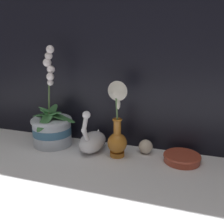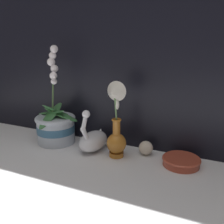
# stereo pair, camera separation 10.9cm
# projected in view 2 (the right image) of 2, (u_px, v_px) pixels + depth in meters

# --- Properties ---
(ground_plane) EXTENTS (2.80, 2.80, 0.00)m
(ground_plane) POSITION_uv_depth(u_px,v_px,m) (101.00, 162.00, 1.06)
(ground_plane) COLOR white
(window_backdrop) EXTENTS (2.80, 0.03, 1.20)m
(window_backdrop) POSITION_uv_depth(u_px,v_px,m) (123.00, 9.00, 1.08)
(window_backdrop) COLOR black
(window_backdrop) RESTS_ON ground_plane
(orchid_potted_plant) EXTENTS (0.25, 0.25, 0.45)m
(orchid_potted_plant) POSITION_uv_depth(u_px,v_px,m) (56.00, 125.00, 1.24)
(orchid_potted_plant) COLOR #B2BCCC
(orchid_potted_plant) RESTS_ON ground_plane
(swan_figurine) EXTENTS (0.11, 0.20, 0.20)m
(swan_figurine) POSITION_uv_depth(u_px,v_px,m) (93.00, 140.00, 1.17)
(swan_figurine) COLOR white
(swan_figurine) RESTS_ON ground_plane
(blue_vase) EXTENTS (0.08, 0.10, 0.32)m
(blue_vase) POSITION_uv_depth(u_px,v_px,m) (116.00, 127.00, 1.07)
(blue_vase) COLOR #B26B23
(blue_vase) RESTS_ON ground_plane
(glass_sphere) EXTENTS (0.06, 0.06, 0.06)m
(glass_sphere) POSITION_uv_depth(u_px,v_px,m) (146.00, 148.00, 1.12)
(glass_sphere) COLOR beige
(glass_sphere) RESTS_ON ground_plane
(amber_dish) EXTENTS (0.15, 0.15, 0.03)m
(amber_dish) POSITION_uv_depth(u_px,v_px,m) (181.00, 161.00, 1.03)
(amber_dish) COLOR #A8422D
(amber_dish) RESTS_ON ground_plane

